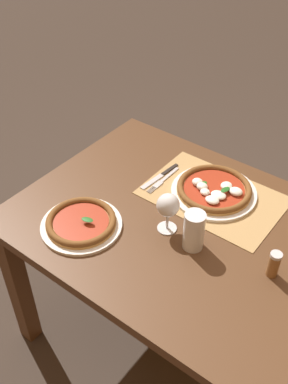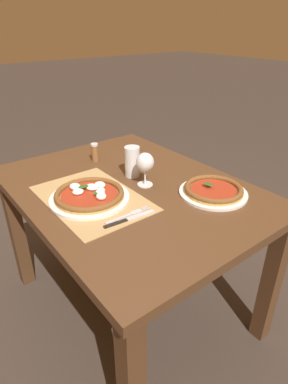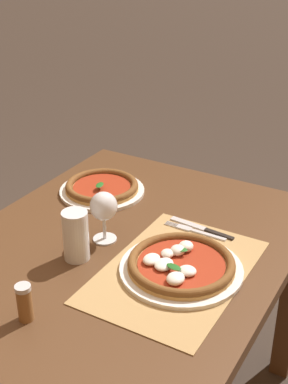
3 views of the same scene
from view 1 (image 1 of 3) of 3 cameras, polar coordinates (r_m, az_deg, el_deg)
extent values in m
plane|color=#382D26|center=(2.21, 3.98, -17.87)|extent=(24.00, 24.00, 0.00)
cube|color=#4C301C|center=(1.64, 5.10, -4.43)|extent=(1.21, 0.91, 0.04)
cube|color=#4C301C|center=(2.36, -1.15, 0.16)|extent=(0.07, 0.07, 0.70)
cube|color=#4C301C|center=(2.00, -15.64, -11.44)|extent=(0.07, 0.07, 0.70)
cube|color=#A88451|center=(1.75, 8.76, -0.51)|extent=(0.52, 0.35, 0.00)
cylinder|color=silver|center=(1.76, 8.83, -0.01)|extent=(0.33, 0.33, 0.01)
cylinder|color=tan|center=(1.75, 8.86, 0.27)|extent=(0.29, 0.29, 0.01)
torus|color=brown|center=(1.74, 8.89, 0.52)|extent=(0.29, 0.29, 0.02)
cylinder|color=maroon|center=(1.75, 8.88, 0.43)|extent=(0.24, 0.24, 0.00)
ellipsoid|color=white|center=(1.75, 10.42, 0.79)|extent=(0.04, 0.05, 0.02)
ellipsoid|color=white|center=(1.73, 11.59, 0.06)|extent=(0.05, 0.05, 0.03)
ellipsoid|color=white|center=(1.71, 9.44, -0.39)|extent=(0.06, 0.05, 0.02)
ellipsoid|color=white|center=(1.73, 7.40, 0.69)|extent=(0.04, 0.04, 0.03)
ellipsoid|color=white|center=(1.75, 6.81, 1.26)|extent=(0.04, 0.04, 0.03)
ellipsoid|color=white|center=(1.68, 8.66, -1.02)|extent=(0.05, 0.04, 0.02)
ellipsoid|color=white|center=(1.71, 7.75, 0.00)|extent=(0.04, 0.04, 0.02)
ellipsoid|color=#1E5B1E|center=(1.73, 7.57, 0.97)|extent=(0.03, 0.05, 0.00)
ellipsoid|color=#1E5B1E|center=(1.72, 10.29, 0.31)|extent=(0.03, 0.05, 0.00)
cylinder|color=silver|center=(1.62, -7.94, -4.21)|extent=(0.29, 0.29, 0.01)
cylinder|color=tan|center=(1.61, -7.97, -3.93)|extent=(0.25, 0.25, 0.01)
torus|color=brown|center=(1.61, -8.01, -3.68)|extent=(0.25, 0.25, 0.02)
cylinder|color=maroon|center=(1.61, -7.99, -3.76)|extent=(0.20, 0.20, 0.00)
ellipsoid|color=#1E5B1E|center=(1.59, -7.21, -3.50)|extent=(0.05, 0.04, 0.00)
cylinder|color=silver|center=(1.60, 2.93, -4.61)|extent=(0.07, 0.07, 0.00)
cylinder|color=silver|center=(1.58, 2.97, -3.71)|extent=(0.01, 0.01, 0.06)
ellipsoid|color=silver|center=(1.53, 3.07, -1.68)|extent=(0.08, 0.08, 0.08)
ellipsoid|color=#AD5B14|center=(1.53, 3.05, -1.96)|extent=(0.07, 0.07, 0.05)
cylinder|color=silver|center=(1.50, 6.35, -4.92)|extent=(0.07, 0.07, 0.15)
cylinder|color=black|center=(1.51, 6.31, -5.31)|extent=(0.07, 0.07, 0.12)
cylinder|color=silver|center=(1.47, 6.50, -3.49)|extent=(0.07, 0.07, 0.02)
cube|color=#B7B7BC|center=(1.83, 3.27, 2.21)|extent=(0.01, 0.12, 0.00)
cube|color=#B7B7BC|center=(1.78, 1.77, 0.96)|extent=(0.02, 0.05, 0.00)
cylinder|color=#B7B7BC|center=(1.76, 0.71, 0.39)|extent=(0.00, 0.04, 0.00)
cylinder|color=#B7B7BC|center=(1.75, 0.86, 0.31)|extent=(0.00, 0.04, 0.00)
cylinder|color=#B7B7BC|center=(1.75, 1.02, 0.24)|extent=(0.00, 0.04, 0.00)
cylinder|color=#B7B7BC|center=(1.75, 1.18, 0.16)|extent=(0.00, 0.04, 0.00)
cube|color=black|center=(1.86, 3.26, 2.84)|extent=(0.02, 0.10, 0.01)
cube|color=#B7B7BC|center=(1.79, 1.03, 1.33)|extent=(0.03, 0.12, 0.00)
cylinder|color=brown|center=(1.49, 16.12, -8.97)|extent=(0.04, 0.04, 0.08)
cylinder|color=#BCBCC1|center=(1.45, 16.46, -7.71)|extent=(0.04, 0.04, 0.01)
camera|label=2|loc=(2.45, -6.45, 28.90)|focal=30.00mm
camera|label=3|loc=(1.80, 54.75, 15.26)|focal=50.00mm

